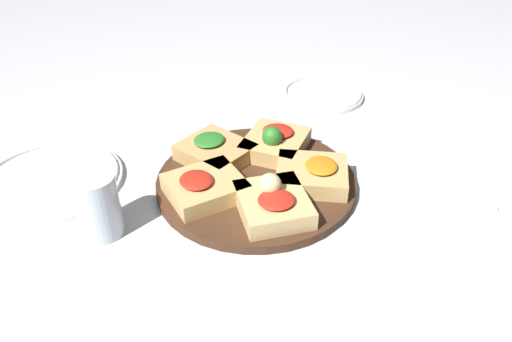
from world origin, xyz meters
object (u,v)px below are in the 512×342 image
(water_glass, at_px, (98,206))
(napkin_stack, at_px, (445,190))
(serving_board, at_px, (256,182))
(plate_left, at_px, (50,180))
(plate_right, at_px, (322,94))

(water_glass, xyz_separation_m, napkin_stack, (0.56, -0.06, -0.05))
(serving_board, height_order, water_glass, water_glass)
(serving_board, bearing_deg, water_glass, -169.30)
(plate_left, bearing_deg, napkin_stack, -18.71)
(plate_left, bearing_deg, serving_board, -17.54)
(plate_right, height_order, water_glass, water_glass)
(napkin_stack, bearing_deg, water_glass, 173.78)
(serving_board, distance_m, water_glass, 0.27)
(plate_left, bearing_deg, water_glass, -61.96)
(plate_right, distance_m, napkin_stack, 0.40)
(serving_board, distance_m, plate_left, 0.36)
(water_glass, distance_m, napkin_stack, 0.57)
(plate_left, height_order, napkin_stack, plate_left)
(serving_board, xyz_separation_m, napkin_stack, (0.30, -0.11, -0.00))
(plate_left, xyz_separation_m, napkin_stack, (0.65, -0.22, -0.00))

